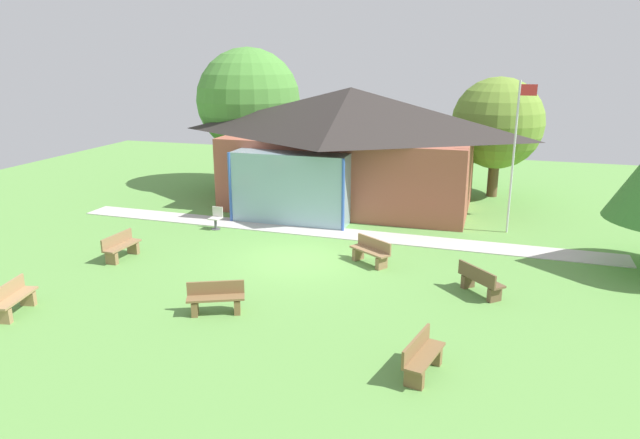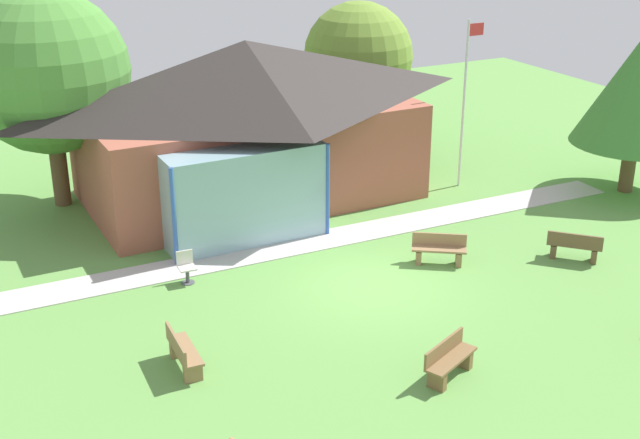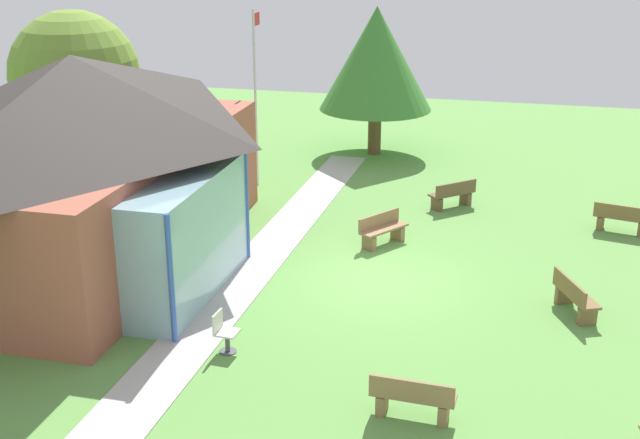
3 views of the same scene
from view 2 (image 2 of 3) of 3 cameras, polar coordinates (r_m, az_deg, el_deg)
The scene contains 12 objects.
ground_plane at distance 22.53m, azimuth 3.36°, elevation -4.33°, with size 44.00×44.00×0.00m, color #609947.
pavilion at distance 27.67m, azimuth -4.91°, elevation 6.75°, with size 11.46×7.61×5.21m.
footpath at distance 25.00m, azimuth -0.25°, elevation -1.46°, with size 21.17×1.30×0.03m, color #BCB7B2.
flagpole at distance 29.01m, azimuth 9.72°, elevation 8.13°, with size 0.64×0.08×5.70m.
bench_mid_right at distance 24.73m, azimuth 16.72°, elevation -1.76°, with size 1.35×1.39×0.84m.
bench_front_center at distance 18.61m, azimuth 8.66°, elevation -9.34°, with size 1.55×1.01×0.84m.
bench_rear_near_path at distance 23.71m, azimuth 8.00°, elevation -2.04°, with size 1.49×1.21×0.84m.
bench_mid_left at distance 18.91m, azimuth -9.20°, elevation -8.83°, with size 0.52×1.52×0.84m.
patio_chair_west at distance 22.69m, azimuth -8.97°, elevation -3.22°, with size 0.47×0.47×0.86m.
tree_east_hedge at distance 29.85m, azimuth 20.67°, elevation 8.22°, with size 4.12×4.12×5.42m.
tree_behind_pavilion_left at distance 27.89m, azimuth -17.85°, elevation 9.40°, with size 5.10×5.10×6.93m.
tree_behind_pavilion_right at distance 33.41m, azimuth 2.59°, elevation 10.86°, with size 4.23×4.23×5.61m.
Camera 2 is at (-10.37, -17.27, 10.09)m, focal length 47.62 mm.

